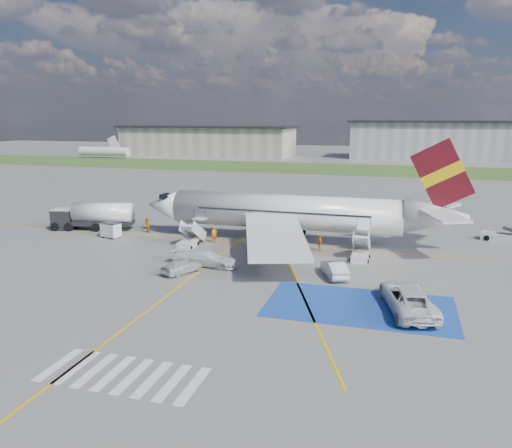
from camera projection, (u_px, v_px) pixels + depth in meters
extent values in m
plane|color=#60605E|center=(249.00, 278.00, 44.12)|extent=(400.00, 400.00, 0.00)
cube|color=#2D4C1E|center=(352.00, 169.00, 133.26)|extent=(400.00, 30.00, 0.01)
cube|color=gold|center=(280.00, 245.00, 55.38)|extent=(120.00, 0.20, 0.01)
cube|color=gold|center=(142.00, 315.00, 36.10)|extent=(0.20, 60.00, 0.01)
cube|color=gold|center=(280.00, 245.00, 55.38)|extent=(20.71, 56.45, 0.01)
cube|color=#19409A|center=(360.00, 306.00, 37.65)|extent=(14.00, 8.00, 0.01)
cube|color=silver|center=(59.00, 364.00, 28.87)|extent=(0.60, 4.00, 0.01)
cube|color=silver|center=(77.00, 367.00, 28.54)|extent=(0.60, 4.00, 0.01)
cube|color=silver|center=(95.00, 370.00, 28.21)|extent=(0.60, 4.00, 0.01)
cube|color=silver|center=(114.00, 373.00, 27.89)|extent=(0.60, 4.00, 0.01)
cube|color=silver|center=(133.00, 376.00, 27.56)|extent=(0.60, 4.00, 0.01)
cube|color=silver|center=(152.00, 379.00, 27.23)|extent=(0.60, 4.00, 0.01)
cube|color=silver|center=(172.00, 383.00, 26.91)|extent=(0.60, 4.00, 0.01)
cube|color=silver|center=(193.00, 386.00, 26.58)|extent=(0.60, 4.00, 0.01)
cube|color=gray|center=(208.00, 141.00, 180.01)|extent=(60.00, 22.00, 10.00)
cube|color=gray|center=(426.00, 141.00, 164.06)|extent=(48.00, 18.00, 12.00)
cylinder|color=silver|center=(285.00, 212.00, 56.53)|extent=(26.00, 3.90, 3.90)
cone|color=silver|center=(164.00, 205.00, 60.62)|extent=(4.00, 3.90, 3.90)
cube|color=black|center=(169.00, 197.00, 60.23)|extent=(1.67, 1.90, 0.82)
cone|color=silver|center=(436.00, 216.00, 52.04)|extent=(6.50, 3.90, 3.90)
cube|color=silver|center=(275.00, 234.00, 48.41)|extent=(9.86, 15.95, 1.40)
cube|color=silver|center=(307.00, 205.00, 64.37)|extent=(9.86, 15.95, 1.40)
cylinder|color=#38383A|center=(272.00, 241.00, 51.71)|extent=(3.40, 2.10, 2.10)
cylinder|color=#38383A|center=(295.00, 219.00, 62.22)|extent=(3.40, 2.10, 2.10)
cube|color=#4F0D15|center=(442.00, 174.00, 51.02)|extent=(6.62, 0.30, 7.45)
cube|color=#E4B40C|center=(442.00, 174.00, 51.02)|extent=(4.36, 0.40, 3.08)
cube|color=silver|center=(445.00, 216.00, 48.72)|extent=(4.73, 5.95, 0.49)
cube|color=silver|center=(440.00, 205.00, 54.73)|extent=(4.73, 5.95, 0.49)
cube|color=black|center=(281.00, 212.00, 54.62)|extent=(19.50, 0.04, 0.18)
cube|color=black|center=(288.00, 206.00, 58.30)|extent=(19.50, 0.04, 0.18)
cube|color=silver|center=(193.00, 231.00, 55.64)|extent=(1.40, 3.73, 2.32)
cube|color=silver|center=(199.00, 219.00, 57.20)|extent=(1.40, 1.00, 0.12)
cylinder|color=black|center=(194.00, 214.00, 57.28)|extent=(0.06, 0.06, 1.10)
cylinder|color=black|center=(205.00, 214.00, 56.89)|extent=(0.06, 0.06, 1.10)
cube|color=silver|center=(188.00, 244.00, 54.38)|extent=(1.60, 2.40, 0.70)
cube|color=silver|center=(362.00, 243.00, 50.61)|extent=(1.40, 3.73, 2.32)
cube|color=silver|center=(364.00, 229.00, 52.16)|extent=(1.40, 1.00, 0.12)
cylinder|color=black|center=(357.00, 223.00, 52.24)|extent=(0.06, 0.06, 1.10)
cylinder|color=black|center=(371.00, 224.00, 51.86)|extent=(0.06, 0.06, 1.10)
cube|color=silver|center=(360.00, 257.00, 49.34)|extent=(1.60, 2.40, 0.70)
cube|color=black|center=(64.00, 219.00, 63.06)|extent=(2.96, 2.96, 2.50)
cylinder|color=silver|center=(103.00, 213.00, 62.50)|extent=(7.74, 3.98, 2.50)
cube|color=black|center=(104.00, 222.00, 62.77)|extent=(7.74, 3.98, 0.54)
cube|color=silver|center=(111.00, 230.00, 58.61)|extent=(2.46, 1.83, 1.54)
cube|color=black|center=(110.00, 223.00, 58.44)|extent=(2.33, 1.70, 0.13)
cube|color=silver|center=(506.00, 238.00, 57.05)|extent=(5.40, 2.81, 0.86)
imported|color=#B1B5B9|center=(182.00, 266.00, 45.44)|extent=(3.16, 4.30, 1.36)
imported|color=#B0B3B7|center=(334.00, 269.00, 44.42)|extent=(3.18, 4.69, 1.46)
imported|color=silver|center=(408.00, 294.00, 36.82)|extent=(4.32, 6.87, 2.39)
imported|color=white|center=(205.00, 256.00, 47.69)|extent=(5.10, 2.39, 1.94)
imported|color=orange|center=(214.00, 235.00, 56.13)|extent=(0.85, 0.82, 1.95)
imported|color=orange|center=(147.00, 225.00, 61.14)|extent=(1.12, 1.10, 1.83)
imported|color=orange|center=(320.00, 243.00, 52.86)|extent=(0.72, 1.08, 1.71)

